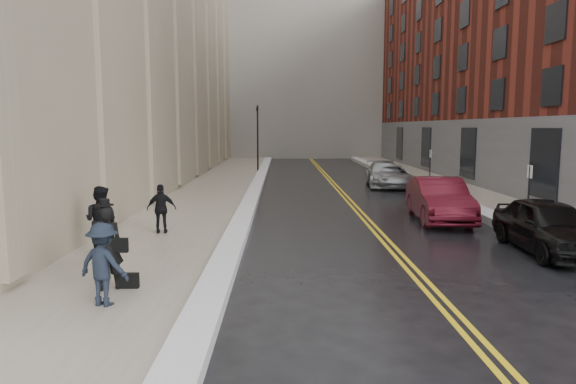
{
  "coord_description": "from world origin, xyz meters",
  "views": [
    {
      "loc": [
        -0.75,
        -9.69,
        3.54
      ],
      "look_at": [
        -0.56,
        5.6,
        1.6
      ],
      "focal_mm": 32.0,
      "sensor_mm": 36.0,
      "label": 1
    }
  ],
  "objects_px": {
    "car_black": "(548,226)",
    "car_maroon": "(439,200)",
    "pedestrian_main": "(107,248)",
    "car_silver_far": "(393,177)",
    "pedestrian_b": "(103,264)",
    "car_silver_near": "(384,174)",
    "pedestrian_a": "(101,221)",
    "pedestrian_c": "(161,209)"
  },
  "relations": [
    {
      "from": "car_black",
      "to": "car_maroon",
      "type": "height_order",
      "value": "car_maroon"
    },
    {
      "from": "car_black",
      "to": "pedestrian_main",
      "type": "bearing_deg",
      "value": -160.06
    },
    {
      "from": "car_silver_far",
      "to": "pedestrian_main",
      "type": "relative_size",
      "value": 2.55
    },
    {
      "from": "car_maroon",
      "to": "pedestrian_b",
      "type": "relative_size",
      "value": 3.1
    },
    {
      "from": "car_silver_near",
      "to": "pedestrian_main",
      "type": "bearing_deg",
      "value": -111.04
    },
    {
      "from": "pedestrian_a",
      "to": "car_black",
      "type": "bearing_deg",
      "value": -161.68
    },
    {
      "from": "car_maroon",
      "to": "pedestrian_b",
      "type": "xyz_separation_m",
      "value": [
        -9.34,
        -9.59,
        0.13
      ]
    },
    {
      "from": "car_black",
      "to": "pedestrian_a",
      "type": "height_order",
      "value": "pedestrian_a"
    },
    {
      "from": "car_black",
      "to": "pedestrian_c",
      "type": "height_order",
      "value": "pedestrian_c"
    },
    {
      "from": "car_silver_near",
      "to": "pedestrian_main",
      "type": "xyz_separation_m",
      "value": [
        -9.82,
        -20.14,
        0.32
      ]
    },
    {
      "from": "pedestrian_a",
      "to": "pedestrian_c",
      "type": "distance_m",
      "value": 2.99
    },
    {
      "from": "car_silver_near",
      "to": "car_silver_far",
      "type": "bearing_deg",
      "value": -53.77
    },
    {
      "from": "pedestrian_main",
      "to": "pedestrian_b",
      "type": "height_order",
      "value": "pedestrian_main"
    },
    {
      "from": "car_black",
      "to": "car_maroon",
      "type": "xyz_separation_m",
      "value": [
        -1.6,
        4.96,
        0.05
      ]
    },
    {
      "from": "pedestrian_main",
      "to": "car_silver_far",
      "type": "bearing_deg",
      "value": -142.28
    },
    {
      "from": "car_black",
      "to": "car_silver_near",
      "type": "distance_m",
      "value": 16.51
    },
    {
      "from": "car_silver_far",
      "to": "pedestrian_c",
      "type": "xyz_separation_m",
      "value": [
        -10.4,
        -13.74,
        0.3
      ]
    },
    {
      "from": "pedestrian_c",
      "to": "car_maroon",
      "type": "bearing_deg",
      "value": -171.9
    },
    {
      "from": "pedestrian_c",
      "to": "car_black",
      "type": "bearing_deg",
      "value": 161.41
    },
    {
      "from": "pedestrian_c",
      "to": "pedestrian_main",
      "type": "bearing_deg",
      "value": 83.96
    },
    {
      "from": "pedestrian_main",
      "to": "pedestrian_a",
      "type": "relative_size",
      "value": 0.97
    },
    {
      "from": "pedestrian_a",
      "to": "pedestrian_b",
      "type": "relative_size",
      "value": 1.16
    },
    {
      "from": "car_silver_near",
      "to": "pedestrian_a",
      "type": "height_order",
      "value": "pedestrian_a"
    },
    {
      "from": "car_maroon",
      "to": "pedestrian_a",
      "type": "relative_size",
      "value": 2.68
    },
    {
      "from": "car_silver_near",
      "to": "car_silver_far",
      "type": "height_order",
      "value": "car_silver_near"
    },
    {
      "from": "car_silver_near",
      "to": "car_maroon",
      "type": "bearing_deg",
      "value": -86.16
    },
    {
      "from": "pedestrian_main",
      "to": "pedestrian_a",
      "type": "xyz_separation_m",
      "value": [
        -1.15,
        2.95,
        0.03
      ]
    },
    {
      "from": "car_silver_far",
      "to": "pedestrian_c",
      "type": "relative_size",
      "value": 2.9
    },
    {
      "from": "car_black",
      "to": "pedestrian_c",
      "type": "relative_size",
      "value": 2.85
    },
    {
      "from": "pedestrian_b",
      "to": "pedestrian_c",
      "type": "distance_m",
      "value": 6.75
    },
    {
      "from": "pedestrian_a",
      "to": "pedestrian_c",
      "type": "xyz_separation_m",
      "value": [
        0.94,
        2.84,
        -0.14
      ]
    },
    {
      "from": "car_black",
      "to": "car_silver_near",
      "type": "height_order",
      "value": "car_black"
    },
    {
      "from": "car_black",
      "to": "pedestrian_main",
      "type": "distance_m",
      "value": 11.79
    },
    {
      "from": "car_silver_near",
      "to": "pedestrian_c",
      "type": "height_order",
      "value": "pedestrian_c"
    },
    {
      "from": "pedestrian_main",
      "to": "pedestrian_a",
      "type": "height_order",
      "value": "pedestrian_a"
    },
    {
      "from": "pedestrian_main",
      "to": "pedestrian_c",
      "type": "relative_size",
      "value": 1.14
    },
    {
      "from": "pedestrian_main",
      "to": "car_silver_near",
      "type": "bearing_deg",
      "value": -140.73
    },
    {
      "from": "car_maroon",
      "to": "pedestrian_main",
      "type": "bearing_deg",
      "value": -133.77
    },
    {
      "from": "car_silver_far",
      "to": "pedestrian_b",
      "type": "distance_m",
      "value": 22.76
    },
    {
      "from": "car_maroon",
      "to": "pedestrian_a",
      "type": "height_order",
      "value": "pedestrian_a"
    },
    {
      "from": "car_black",
      "to": "pedestrian_b",
      "type": "bearing_deg",
      "value": -155.36
    },
    {
      "from": "car_black",
      "to": "car_silver_far",
      "type": "bearing_deg",
      "value": 95.36
    }
  ]
}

